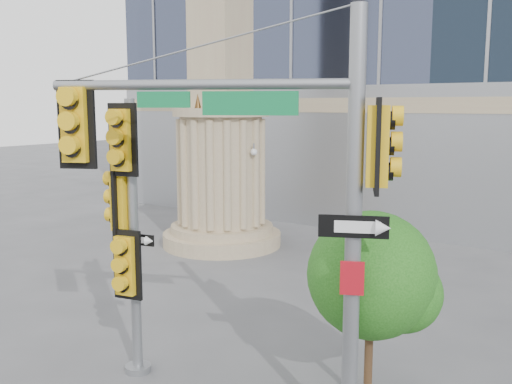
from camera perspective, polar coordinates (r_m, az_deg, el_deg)
The scene contains 5 objects.
ground at distance 11.41m, azimuth -7.07°, elevation -18.56°, with size 120.00×120.00×0.00m, color #545456.
monument at distance 20.92m, azimuth -3.54°, elevation 9.52°, with size 4.40×4.40×16.60m.
main_signal_pole at distance 8.49m, azimuth 1.75°, elevation 1.16°, with size 4.81×2.48×6.62m.
secondary_signal_pole at distance 10.99m, azimuth -12.78°, elevation -2.44°, with size 0.98×0.71×5.33m.
street_tree at distance 9.94m, azimuth 11.69°, elevation -8.65°, with size 2.22×2.17×3.46m.
Camera 1 is at (6.73, -7.60, 5.21)m, focal length 40.00 mm.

